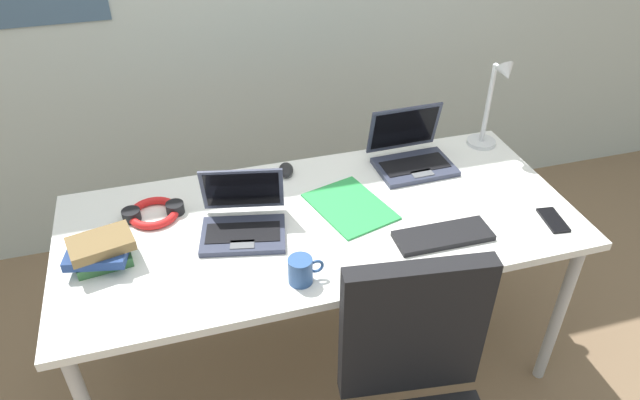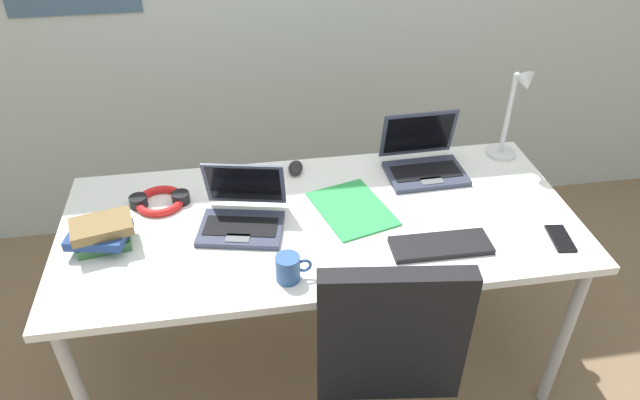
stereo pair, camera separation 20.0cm
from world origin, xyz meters
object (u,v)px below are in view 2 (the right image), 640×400
Objects in this scene: laptop_by_keyboard at (242,215)px; computer_mouse at (296,168)px; desk_lamp at (513,115)px; book_stack at (102,233)px; laptop_back_left at (423,161)px; headphones at (160,201)px; paper_folder_near_lamp at (352,209)px; external_keyboard at (441,245)px; cell_phone at (560,238)px; coffee_mug at (289,268)px.

laptop_by_keyboard is 3.41× the size of computer_mouse.
desk_lamp is 1.11m from laptop_by_keyboard.
laptop_by_keyboard is 1.43× the size of book_stack.
desk_lamp is 1.75× the size of book_stack.
laptop_back_left is at bearing 12.98° from book_stack.
desk_lamp reaches higher than book_stack.
laptop_back_left is at bearing -174.47° from desk_lamp.
book_stack is at bearing -129.52° from headphones.
laptop_back_left is 0.39m from paper_folder_near_lamp.
computer_mouse is 0.76m from book_stack.
external_keyboard is 1.06× the size of paper_folder_near_lamp.
cell_phone is (0.41, -0.02, -0.01)m from external_keyboard.
external_keyboard is (-0.08, -0.46, -0.04)m from laptop_back_left.
headphones is 0.94× the size of book_stack.
book_stack is at bearing -175.83° from paper_folder_near_lamp.
cell_phone is 0.64× the size of headphones.
laptop_back_left is at bearing 32.73° from paper_folder_near_lamp.
headphones reaches higher than computer_mouse.
paper_folder_near_lamp is (-0.33, -0.21, -0.04)m from laptop_back_left.
laptop_back_left is 1.43× the size of headphones.
external_keyboard is 0.68m from computer_mouse.
external_keyboard is 2.43× the size of cell_phone.
laptop_back_left reaches higher than coffee_mug.
external_keyboard is 0.35m from paper_folder_near_lamp.
cell_phone is at bearing -2.42° from external_keyboard.
external_keyboard is at bearing -40.98° from computer_mouse.
desk_lamp is 1.29× the size of paper_folder_near_lamp.
coffee_mug is at bearing -47.92° from headphones.
laptop_back_left is at bearing 3.77° from headphones.
headphones is (-1.01, -0.07, -0.03)m from laptop_back_left.
laptop_by_keyboard reaches higher than cell_phone.
paper_folder_near_lamp is (0.85, 0.06, -0.05)m from book_stack.
desk_lamp is 1.21× the size of external_keyboard.
coffee_mug is (0.13, -0.29, 0.00)m from laptop_by_keyboard.
laptop_by_keyboard reaches higher than computer_mouse.
computer_mouse is 0.71× the size of cell_phone.
desk_lamp is 0.75m from paper_folder_near_lamp.
laptop_back_left reaches higher than laptop_by_keyboard.
headphones is (-0.51, -0.14, -0.00)m from computer_mouse.
cell_phone is 0.71m from paper_folder_near_lamp.
laptop_by_keyboard is at bearing 113.27° from coffee_mug.
computer_mouse is (-0.85, 0.04, -0.18)m from desk_lamp.
laptop_by_keyboard is 2.90× the size of coffee_mug.
coffee_mug is at bearing -138.13° from laptop_back_left.
laptop_by_keyboard is at bearing -176.39° from paper_folder_near_lamp.
cell_phone is (-0.02, -0.52, -0.19)m from desk_lamp.
laptop_back_left is 0.59m from cell_phone.
cell_phone is (0.33, -0.48, -0.04)m from laptop_back_left.
laptop_by_keyboard is 0.38m from computer_mouse.
desk_lamp is 0.68m from external_keyboard.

